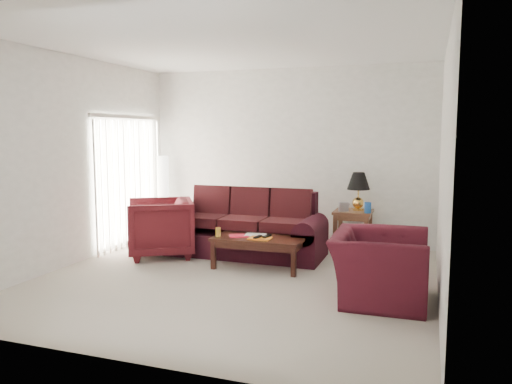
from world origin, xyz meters
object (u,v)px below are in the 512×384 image
at_px(end_table, 353,230).
at_px(armchair_right, 379,266).
at_px(floor_lamp, 163,195).
at_px(armchair_left, 160,227).
at_px(sofa, 246,224).
at_px(coffee_table, 259,253).

distance_m(end_table, armchair_right, 2.43).
bearing_deg(armchair_right, floor_lamp, 58.91).
bearing_deg(armchair_left, end_table, 85.47).
xyz_separation_m(sofa, armchair_right, (2.16, -1.45, -0.10)).
distance_m(sofa, end_table, 1.77).
relative_size(end_table, coffee_table, 0.51).
relative_size(sofa, armchair_left, 2.44).
relative_size(end_table, floor_lamp, 0.43).
bearing_deg(sofa, armchair_left, -156.38).
bearing_deg(coffee_table, armchair_right, -10.89).
distance_m(floor_lamp, armchair_left, 1.61).
bearing_deg(floor_lamp, armchair_right, -29.80).
bearing_deg(sofa, floor_lamp, 157.49).
bearing_deg(armchair_left, coffee_table, 53.50).
xyz_separation_m(armchair_right, coffee_table, (-1.73, 0.81, -0.17)).
bearing_deg(sofa, armchair_right, -31.33).
distance_m(sofa, armchair_right, 2.60).
xyz_separation_m(armchair_left, armchair_right, (3.39, -0.97, -0.06)).
height_order(end_table, coffee_table, end_table).
height_order(sofa, armchair_right, sofa).
height_order(floor_lamp, coffee_table, floor_lamp).
bearing_deg(armchair_right, armchair_left, 72.76).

